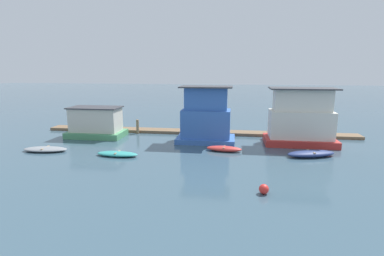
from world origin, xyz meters
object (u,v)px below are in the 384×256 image
object	(u,v)px
dinghy_grey	(45,149)
dinghy_navy	(311,154)
dinghy_teal	(117,154)
houseboat_green	(96,123)
mooring_post_far_right	(304,128)
mooring_post_near_left	(302,131)
houseboat_blue	(206,118)
houseboat_red	(301,120)
buoy_red	(264,189)
mooring_post_near_right	(138,127)
dinghy_red	(224,149)

from	to	relation	value
dinghy_grey	dinghy_navy	size ratio (longest dim) A/B	0.92
dinghy_grey	dinghy_teal	world-z (taller)	dinghy_grey
houseboat_green	mooring_post_far_right	xyz separation A→B (m)	(21.14, 2.04, -0.39)
mooring_post_near_left	mooring_post_far_right	size ratio (longest dim) A/B	0.73
mooring_post_far_right	houseboat_blue	bearing A→B (deg)	-165.75
houseboat_blue	dinghy_grey	bearing A→B (deg)	-157.83
houseboat_red	buoy_red	world-z (taller)	houseboat_red
mooring_post_near_right	mooring_post_near_left	bearing A→B (deg)	0.00
buoy_red	mooring_post_far_right	bearing A→B (deg)	69.96
buoy_red	houseboat_red	bearing A→B (deg)	70.14
houseboat_green	dinghy_navy	xyz separation A→B (m)	(20.37, -4.31, -1.20)
dinghy_red	mooring_post_near_right	xyz separation A→B (m)	(-9.59, 5.73, 0.54)
dinghy_red	buoy_red	distance (m)	8.96
houseboat_green	buoy_red	distance (m)	20.14
houseboat_green	dinghy_teal	world-z (taller)	houseboat_green
houseboat_blue	mooring_post_near_right	bearing A→B (deg)	162.26
houseboat_green	mooring_post_near_right	xyz separation A→B (m)	(3.77, 2.04, -0.68)
houseboat_red	mooring_post_near_right	size ratio (longest dim) A/B	4.17
dinghy_grey	mooring_post_near_right	xyz separation A→B (m)	(5.67, 7.90, 0.59)
houseboat_blue	mooring_post_near_left	xyz separation A→B (m)	(9.46, 2.46, -1.53)
mooring_post_near_right	dinghy_navy	bearing A→B (deg)	-20.92
houseboat_blue	dinghy_navy	bearing A→B (deg)	-23.56
dinghy_red	buoy_red	bearing A→B (deg)	-73.40
houseboat_green	houseboat_red	distance (m)	20.29
dinghy_navy	buoy_red	bearing A→B (deg)	-119.20
dinghy_navy	mooring_post_near_left	world-z (taller)	mooring_post_near_left
houseboat_red	dinghy_teal	distance (m)	16.78
dinghy_teal	buoy_red	size ratio (longest dim) A/B	6.14
dinghy_navy	dinghy_grey	bearing A→B (deg)	-176.00
dinghy_grey	mooring_post_far_right	xyz separation A→B (m)	(23.04, 7.90, 0.88)
houseboat_red	dinghy_navy	size ratio (longest dim) A/B	1.53
dinghy_navy	houseboat_blue	bearing A→B (deg)	156.44
houseboat_red	dinghy_navy	world-z (taller)	houseboat_red
houseboat_red	dinghy_grey	bearing A→B (deg)	-165.76
houseboat_red	dinghy_red	bearing A→B (deg)	-153.46
houseboat_red	mooring_post_far_right	world-z (taller)	houseboat_red
houseboat_red	mooring_post_far_right	xyz separation A→B (m)	(0.87, 2.28, -1.24)
mooring_post_near_right	mooring_post_far_right	xyz separation A→B (m)	(17.38, 0.00, 0.29)
dinghy_grey	buoy_red	xyz separation A→B (m)	(17.82, -6.41, 0.10)
houseboat_green	mooring_post_near_left	size ratio (longest dim) A/B	3.67
houseboat_green	dinghy_navy	size ratio (longest dim) A/B	1.35
houseboat_blue	dinghy_navy	distance (m)	9.94
dinghy_teal	dinghy_navy	xyz separation A→B (m)	(15.58, 2.04, 0.07)
houseboat_blue	dinghy_teal	world-z (taller)	houseboat_blue
mooring_post_near_left	buoy_red	distance (m)	15.17
dinghy_grey	houseboat_blue	bearing A→B (deg)	22.17
houseboat_green	buoy_red	world-z (taller)	houseboat_green
dinghy_navy	houseboat_red	bearing A→B (deg)	91.45
dinghy_navy	mooring_post_far_right	xyz separation A→B (m)	(0.77, 6.35, 0.81)
houseboat_blue	dinghy_red	bearing A→B (deg)	-59.76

